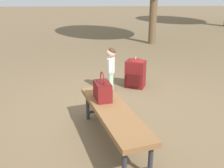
% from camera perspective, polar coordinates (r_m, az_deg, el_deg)
% --- Properties ---
extents(ground_plane, '(40.00, 40.00, 0.00)m').
position_cam_1_polar(ground_plane, '(4.14, 1.47, -5.69)').
color(ground_plane, brown).
rests_on(ground_plane, ground).
extents(park_bench, '(1.65, 0.85, 0.45)m').
position_cam_1_polar(park_bench, '(3.17, 0.34, -6.41)').
color(park_bench, brown).
rests_on(park_bench, ground).
extents(handbag, '(0.35, 0.25, 0.37)m').
position_cam_1_polar(handbag, '(3.37, -2.04, -1.29)').
color(handbag, maroon).
rests_on(handbag, park_bench).
extents(child_standing, '(0.21, 0.16, 0.79)m').
position_cam_1_polar(child_standing, '(4.71, -0.22, 4.52)').
color(child_standing, '#B2D8B2').
rests_on(child_standing, ground).
extents(backpack_large, '(0.38, 0.42, 0.58)m').
position_cam_1_polar(backpack_large, '(4.99, 5.02, 2.54)').
color(backpack_large, maroon).
rests_on(backpack_large, ground).
extents(backpack_small, '(0.17, 0.19, 0.29)m').
position_cam_1_polar(backpack_small, '(4.18, -0.63, -3.22)').
color(backpack_small, black).
rests_on(backpack_small, ground).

